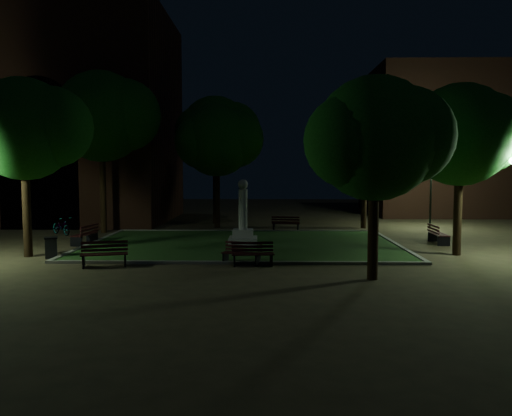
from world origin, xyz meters
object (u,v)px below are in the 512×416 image
at_px(bench_west_near, 105,255).
at_px(trash_bin, 51,248).
at_px(bench_near_right, 253,255).
at_px(bench_left_side, 86,235).
at_px(bicycle, 61,226).
at_px(bench_near_left, 242,254).
at_px(bench_right_side, 437,235).
at_px(bench_far_side, 286,224).
at_px(monument, 243,226).

relative_size(bench_west_near, trash_bin, 2.08).
bearing_deg(bench_near_right, bench_left_side, 142.77).
bearing_deg(bench_west_near, trash_bin, 133.26).
relative_size(bench_near_right, bicycle, 0.88).
xyz_separation_m(bench_near_left, bench_left_side, (-8.14, 5.03, 0.06)).
xyz_separation_m(bench_near_left, bench_right_side, (9.66, 5.59, 0.05)).
bearing_deg(bench_near_left, bench_west_near, -155.54).
distance_m(bench_left_side, bicycle, 4.49).
distance_m(bench_west_near, bench_far_side, 13.46).
bearing_deg(monument, trash_bin, -153.94).
xyz_separation_m(bench_west_near, trash_bin, (-2.86, 1.75, -0.00)).
bearing_deg(bench_near_right, bench_near_left, 138.78).
bearing_deg(bicycle, bench_far_side, -40.80).
distance_m(bench_near_left, bench_far_side, 10.76).
height_order(bench_right_side, bicycle, bicycle).
distance_m(monument, bench_west_near, 7.66).
xyz_separation_m(monument, bench_left_side, (-7.94, 0.00, -0.49)).
distance_m(bench_near_right, bench_west_near, 5.78).
height_order(bench_right_side, bench_far_side, bench_right_side).
bearing_deg(bench_near_left, bench_near_right, -18.20).
xyz_separation_m(monument, bench_west_near, (-5.14, -5.66, -0.50)).
relative_size(monument, bench_west_near, 1.71).
bearing_deg(bench_west_near, bench_far_side, 40.81).
height_order(bench_left_side, bench_right_side, bench_left_side).
height_order(bench_near_left, bench_far_side, bench_far_side).
xyz_separation_m(bench_far_side, bicycle, (-13.02, -1.94, 0.07)).
bearing_deg(bench_far_side, trash_bin, 50.57).
xyz_separation_m(bench_near_left, bench_near_right, (0.43, -0.31, 0.02)).
height_order(monument, bicycle, monument).
xyz_separation_m(bench_west_near, bench_right_side, (15.00, 6.22, -0.00)).
relative_size(bench_far_side, bicycle, 0.91).
xyz_separation_m(bench_west_near, bicycle, (-5.52, 9.24, 0.05)).
xyz_separation_m(trash_bin, bicycle, (-2.66, 7.49, 0.05)).
xyz_separation_m(bench_right_side, bicycle, (-20.52, 3.02, 0.05)).
xyz_separation_m(bench_near_right, bench_west_near, (-5.77, -0.32, 0.03)).
height_order(bench_right_side, trash_bin, bench_right_side).
bearing_deg(bench_left_side, bench_right_side, 100.18).
height_order(monument, bench_near_left, monument).
relative_size(bench_near_right, trash_bin, 1.90).
bearing_deg(bench_right_side, monument, 94.03).
height_order(bench_far_side, trash_bin, bench_far_side).
xyz_separation_m(bench_left_side, bicycle, (-2.72, 3.58, 0.04)).
xyz_separation_m(bench_near_left, bench_far_side, (2.16, 10.54, 0.03)).
height_order(bench_near_left, bench_west_near, bench_west_near).
height_order(bench_left_side, trash_bin, bench_left_side).
bearing_deg(monument, bicycle, 161.43).
bearing_deg(bench_left_side, bicycle, -134.41).
bearing_deg(trash_bin, bench_far_side, 42.31).
distance_m(monument, bench_far_side, 6.02).
height_order(bench_west_near, bench_right_side, bench_west_near).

